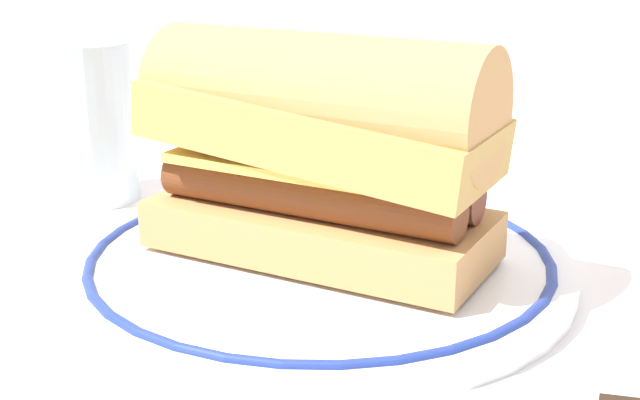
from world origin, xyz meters
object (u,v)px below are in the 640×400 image
object	(u,v)px
plate	(320,263)
drinking_glass	(89,132)
salt_shaker	(332,104)
sausage_sandwich	(320,143)

from	to	relation	value
plate	drinking_glass	bearing A→B (deg)	157.44
drinking_glass	salt_shaker	distance (m)	0.22
plate	salt_shaker	distance (m)	0.28
drinking_glass	sausage_sandwich	bearing A→B (deg)	-22.56
plate	sausage_sandwich	distance (m)	0.07
plate	drinking_glass	distance (m)	0.22
sausage_sandwich	plate	bearing A→B (deg)	171.15
sausage_sandwich	salt_shaker	bearing A→B (deg)	116.01
plate	sausage_sandwich	xyz separation A→B (m)	(0.00, -0.00, 0.07)
drinking_glass	salt_shaker	xyz separation A→B (m)	(0.12, 0.19, -0.01)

